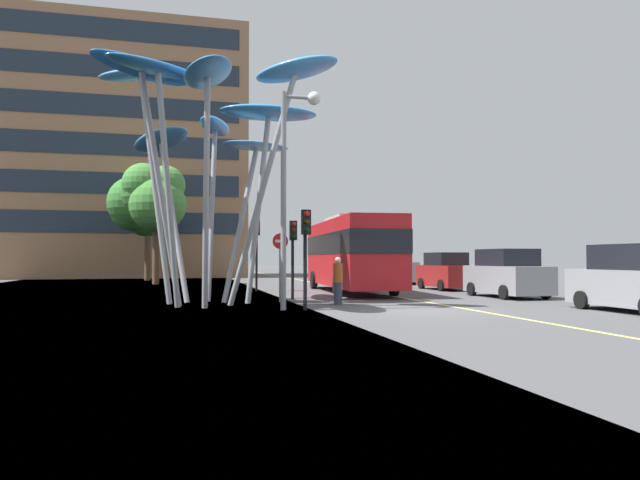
{
  "coord_description": "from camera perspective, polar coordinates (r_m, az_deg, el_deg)",
  "views": [
    {
      "loc": [
        -7.59,
        -17.49,
        1.68
      ],
      "look_at": [
        -1.25,
        8.2,
        2.5
      ],
      "focal_mm": 32.94,
      "sensor_mm": 36.0,
      "label": 1
    }
  ],
  "objects": [
    {
      "name": "ground",
      "position": [
        18.88,
        7.65,
        -7.01
      ],
      "size": [
        120.0,
        240.0,
        0.1
      ],
      "color": "#4C4C4F"
    },
    {
      "name": "red_bus",
      "position": [
        29.09,
        2.99,
        -1.05
      ],
      "size": [
        3.4,
        11.45,
        3.74
      ],
      "color": "red",
      "rests_on": "ground"
    },
    {
      "name": "leaf_sculpture",
      "position": [
        22.46,
        -10.96,
        11.85
      ],
      "size": [
        8.79,
        9.63,
        8.92
      ],
      "color": "#9EA0A5",
      "rests_on": "ground"
    },
    {
      "name": "traffic_light_kerb_near",
      "position": [
        18.87,
        -1.39,
        0.27
      ],
      "size": [
        0.28,
        0.42,
        3.24
      ],
      "color": "black",
      "rests_on": "ground"
    },
    {
      "name": "traffic_light_kerb_far",
      "position": [
        24.05,
        -2.63,
        -0.21
      ],
      "size": [
        0.28,
        0.42,
        3.21
      ],
      "color": "black",
      "rests_on": "ground"
    },
    {
      "name": "traffic_light_island_mid",
      "position": [
        30.08,
        -6.16,
        0.07
      ],
      "size": [
        0.28,
        0.42,
        3.65
      ],
      "color": "black",
      "rests_on": "ground"
    },
    {
      "name": "car_parked_near",
      "position": [
        20.77,
        28.47,
        -3.47
      ],
      "size": [
        2.06,
        4.54,
        2.11
      ],
      "color": "gray",
      "rests_on": "ground"
    },
    {
      "name": "car_parked_mid",
      "position": [
        26.47,
        17.7,
        -3.22
      ],
      "size": [
        2.1,
        4.32,
        2.07
      ],
      "color": "gray",
      "rests_on": "ground"
    },
    {
      "name": "car_parked_far",
      "position": [
        31.96,
        12.12,
        -3.08
      ],
      "size": [
        1.91,
        4.02,
        1.98
      ],
      "color": "maroon",
      "rests_on": "ground"
    },
    {
      "name": "car_side_street",
      "position": [
        38.63,
        7.06,
        -2.79
      ],
      "size": [
        2.09,
        4.51,
        2.08
      ],
      "color": "gray",
      "rests_on": "ground"
    },
    {
      "name": "street_lamp",
      "position": [
        19.31,
        -2.72,
        6.9
      ],
      "size": [
        1.33,
        0.44,
        7.19
      ],
      "color": "gray",
      "rests_on": "ground"
    },
    {
      "name": "tree_pavement_near",
      "position": [
        39.51,
        -15.8,
        4.09
      ],
      "size": [
        4.14,
        4.92,
        7.78
      ],
      "color": "brown",
      "rests_on": "ground"
    },
    {
      "name": "tree_pavement_far",
      "position": [
        46.02,
        -16.76,
        3.53
      ],
      "size": [
        4.99,
        5.17,
        8.68
      ],
      "color": "brown",
      "rests_on": "ground"
    },
    {
      "name": "pedestrian",
      "position": [
        21.09,
        1.76,
        -3.99
      ],
      "size": [
        0.34,
        0.34,
        1.72
      ],
      "color": "#2D3342",
      "rests_on": "ground"
    },
    {
      "name": "no_entry_sign",
      "position": [
        22.46,
        -3.88,
        -1.6
      ],
      "size": [
        0.6,
        0.12,
        2.63
      ],
      "color": "gray",
      "rests_on": "ground"
    },
    {
      "name": "backdrop_building",
      "position": [
        58.55,
        -21.61,
        7.68
      ],
      "size": [
        27.96,
        13.55,
        22.35
      ],
      "color": "#936B4C",
      "rests_on": "ground"
    }
  ]
}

